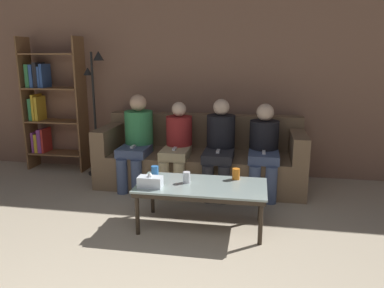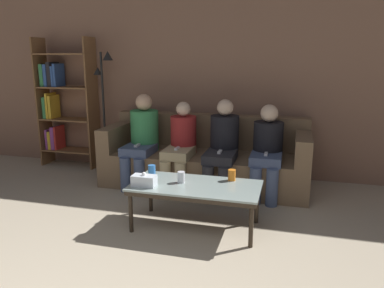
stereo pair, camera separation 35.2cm
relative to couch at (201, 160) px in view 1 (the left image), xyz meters
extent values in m
cube|color=#8C6651|center=(0.00, 0.52, 0.99)|extent=(12.00, 0.06, 2.60)
cube|color=brown|center=(0.00, -0.06, -0.10)|extent=(2.52, 0.89, 0.42)
cube|color=brown|center=(0.00, 0.29, 0.32)|extent=(2.52, 0.20, 0.43)
cube|color=brown|center=(-1.17, -0.06, 0.26)|extent=(0.18, 0.89, 0.30)
cube|color=brown|center=(1.17, -0.06, 0.26)|extent=(0.18, 0.89, 0.30)
cube|color=#8C9E99|center=(0.20, -1.26, 0.11)|extent=(1.20, 0.60, 0.02)
cube|color=#2D2319|center=(0.20, -1.26, 0.08)|extent=(1.18, 0.59, 0.04)
cylinder|color=#2D2319|center=(-0.35, -1.51, -0.13)|extent=(0.04, 0.04, 0.37)
cylinder|color=#2D2319|center=(0.75, -1.51, -0.13)|extent=(0.04, 0.04, 0.37)
cylinder|color=#2D2319|center=(-0.35, -1.01, -0.13)|extent=(0.04, 0.04, 0.37)
cylinder|color=#2D2319|center=(0.75, -1.01, -0.13)|extent=(0.04, 0.04, 0.37)
cylinder|color=silver|center=(0.05, -1.23, 0.17)|extent=(0.07, 0.07, 0.11)
cylinder|color=#3372BF|center=(-0.29, -1.11, 0.17)|extent=(0.07, 0.07, 0.11)
cylinder|color=orange|center=(0.50, -1.05, 0.17)|extent=(0.07, 0.07, 0.11)
cube|color=silver|center=(-0.25, -1.41, 0.17)|extent=(0.22, 0.12, 0.10)
sphere|color=white|center=(-0.25, -1.41, 0.23)|extent=(0.04, 0.04, 0.04)
cube|color=brown|center=(-2.53, 0.29, 0.62)|extent=(0.02, 0.32, 1.85)
cube|color=brown|center=(-1.72, 0.29, 0.62)|extent=(0.02, 0.32, 1.85)
cube|color=brown|center=(-2.13, 0.29, -0.08)|extent=(0.82, 0.32, 0.02)
cube|color=#8E4293|center=(-2.46, 0.29, 0.08)|extent=(0.03, 0.24, 0.29)
cube|color=gold|center=(-2.41, 0.29, 0.06)|extent=(0.05, 0.24, 0.27)
cube|color=#8E4293|center=(-2.35, 0.29, 0.10)|extent=(0.06, 0.24, 0.33)
cube|color=red|center=(-2.30, 0.29, 0.10)|extent=(0.03, 0.24, 0.34)
cube|color=brown|center=(-2.13, 0.29, 0.38)|extent=(0.82, 0.32, 0.02)
cube|color=#38844C|center=(-2.45, 0.29, 0.55)|extent=(0.05, 0.24, 0.31)
cube|color=gold|center=(-2.40, 0.29, 0.58)|extent=(0.03, 0.24, 0.37)
cube|color=gold|center=(-2.35, 0.29, 0.56)|extent=(0.04, 0.24, 0.33)
cube|color=brown|center=(-2.13, 0.29, 0.85)|extent=(0.82, 0.32, 0.02)
cube|color=#38844C|center=(-2.44, 0.29, 1.01)|extent=(0.06, 0.24, 0.31)
cube|color=#33569E|center=(-2.38, 0.29, 1.01)|extent=(0.05, 0.24, 0.31)
cube|color=#232328|center=(-2.32, 0.29, 1.03)|extent=(0.06, 0.24, 0.34)
cube|color=#33569E|center=(-2.27, 0.29, 1.00)|extent=(0.03, 0.24, 0.29)
cube|color=#33569E|center=(-2.23, 0.29, 1.02)|extent=(0.04, 0.24, 0.32)
cube|color=brown|center=(-2.13, 0.29, 1.31)|extent=(0.82, 0.32, 0.02)
cylinder|color=black|center=(-1.47, 0.14, -0.30)|extent=(0.26, 0.26, 0.02)
cylinder|color=black|center=(-1.47, 0.14, 0.51)|extent=(0.03, 0.03, 1.65)
cone|color=black|center=(-1.37, 0.14, 1.29)|extent=(0.14, 0.14, 0.12)
cone|color=black|center=(-1.55, 0.18, 1.09)|extent=(0.12, 0.12, 0.10)
cylinder|color=#47567A|center=(-0.86, -0.53, -0.10)|extent=(0.13, 0.13, 0.42)
cylinder|color=#47567A|center=(-0.68, -0.53, -0.10)|extent=(0.13, 0.13, 0.42)
cube|color=#47567A|center=(-0.77, -0.32, 0.16)|extent=(0.35, 0.42, 0.10)
cylinder|color=#388E51|center=(-0.77, -0.11, 0.36)|extent=(0.35, 0.35, 0.51)
sphere|color=#DBAD89|center=(-0.77, -0.11, 0.72)|extent=(0.21, 0.21, 0.21)
cube|color=white|center=(-0.77, -0.36, 0.22)|extent=(0.04, 0.12, 0.02)
cylinder|color=tan|center=(-0.35, -0.56, -0.10)|extent=(0.13, 0.13, 0.42)
cylinder|color=tan|center=(-0.17, -0.56, -0.10)|extent=(0.13, 0.13, 0.42)
cube|color=tan|center=(-0.26, -0.33, 0.16)|extent=(0.32, 0.45, 0.10)
cylinder|color=maroon|center=(-0.26, -0.11, 0.34)|extent=(0.32, 0.32, 0.46)
sphere|color=beige|center=(-0.26, -0.11, 0.65)|extent=(0.18, 0.18, 0.18)
cube|color=white|center=(-0.26, -0.38, 0.22)|extent=(0.04, 0.12, 0.02)
cylinder|color=#28282D|center=(0.17, -0.61, -0.10)|extent=(0.13, 0.13, 0.42)
cylinder|color=#28282D|center=(0.35, -0.61, -0.10)|extent=(0.13, 0.13, 0.42)
cube|color=#28282D|center=(0.26, -0.36, 0.16)|extent=(0.34, 0.50, 0.10)
cylinder|color=black|center=(0.26, -0.11, 0.35)|extent=(0.34, 0.34, 0.49)
sphere|color=beige|center=(0.26, -0.11, 0.69)|extent=(0.19, 0.19, 0.19)
cube|color=white|center=(0.26, -0.41, 0.22)|extent=(0.04, 0.12, 0.02)
cylinder|color=#47567A|center=(0.68, -0.53, -0.10)|extent=(0.13, 0.13, 0.42)
cylinder|color=#47567A|center=(0.86, -0.53, -0.10)|extent=(0.13, 0.13, 0.42)
cube|color=#47567A|center=(0.77, -0.32, 0.16)|extent=(0.34, 0.42, 0.10)
cylinder|color=black|center=(0.77, -0.11, 0.32)|extent=(0.34, 0.34, 0.43)
sphere|color=beige|center=(0.77, -0.11, 0.64)|extent=(0.20, 0.20, 0.20)
cube|color=white|center=(0.77, -0.36, 0.22)|extent=(0.04, 0.12, 0.02)
camera|label=1|loc=(0.68, -4.53, 1.29)|focal=35.00mm
camera|label=2|loc=(1.03, -4.45, 1.29)|focal=35.00mm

